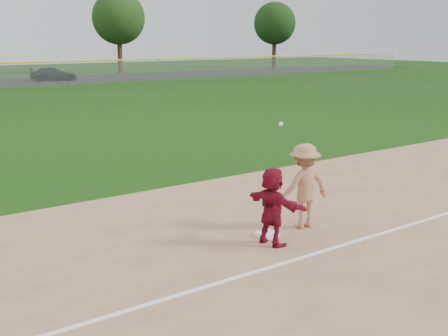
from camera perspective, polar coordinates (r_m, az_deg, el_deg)
ground at (r=11.03m, az=4.59°, el=-8.04°), size 160.00×160.00×0.00m
foul_line at (r=10.47m, az=7.45°, el=-9.15°), size 60.00×0.10×0.01m
first_base at (r=11.54m, az=4.42°, el=-6.74°), size 0.40×0.40×0.09m
base_runner at (r=10.90m, az=4.93°, el=-3.90°), size 0.62×1.48×1.54m
car_right at (r=56.17m, az=-16.97°, el=9.13°), size 4.60×2.71×1.25m
first_base_play at (r=11.94m, az=8.13°, el=-1.81°), size 1.40×0.83×2.33m
tree_3 at (r=67.11m, az=-10.68°, el=14.75°), size 6.00×6.00×9.19m
tree_4 at (r=77.83m, az=5.17°, el=14.42°), size 5.60×5.60×8.67m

